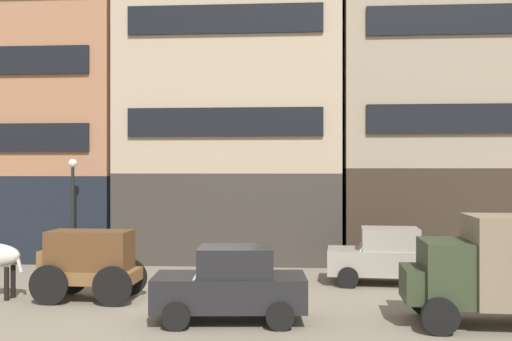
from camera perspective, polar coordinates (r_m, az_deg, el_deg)
ground_plane at (r=15.81m, az=-5.03°, el=-13.49°), size 120.00×120.00×0.00m
building_far_left at (r=27.59m, az=-20.99°, el=5.97°), size 8.98×5.91×13.02m
building_center_left at (r=25.36m, az=-2.29°, el=9.71°), size 9.42×5.91×15.83m
building_center_right at (r=25.96m, az=18.60°, el=8.86°), size 9.69×5.91×15.28m
cargo_wagon at (r=17.45m, az=-16.03°, el=-8.37°), size 2.94×1.58×1.98m
delivery_truck_near at (r=15.18m, az=23.07°, el=-8.59°), size 4.42×2.28×2.62m
sedan_dark at (r=19.60m, az=12.59°, el=-8.14°), size 3.81×2.09×1.83m
sedan_light at (r=14.55m, az=-2.45°, el=-11.00°), size 3.81×2.09×1.83m
streetlamp_curbside at (r=22.83m, az=-17.43°, el=-2.54°), size 0.32×0.32×4.12m
fire_hydrant_curbside at (r=22.14m, az=22.64°, el=-8.46°), size 0.24×0.24×0.83m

